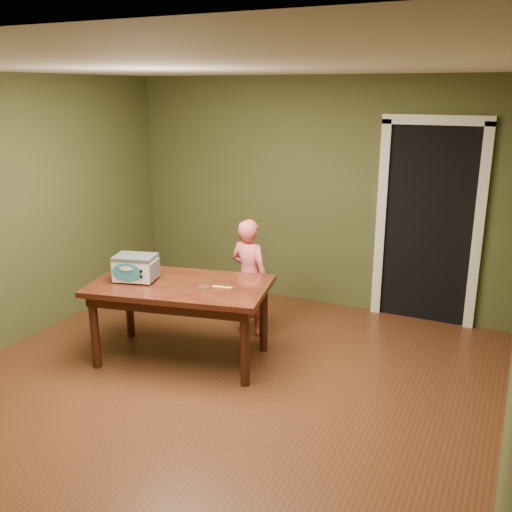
{
  "coord_description": "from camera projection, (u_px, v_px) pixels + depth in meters",
  "views": [
    {
      "loc": [
        2.19,
        -3.6,
        2.45
      ],
      "look_at": [
        -0.01,
        1.0,
        0.95
      ],
      "focal_mm": 40.0,
      "sensor_mm": 36.0,
      "label": 1
    }
  ],
  "objects": [
    {
      "name": "doorway",
      "position": [
        433.0,
        220.0,
        6.29
      ],
      "size": [
        1.1,
        0.66,
        2.25
      ],
      "color": "black",
      "rests_on": "ground"
    },
    {
      "name": "floor",
      "position": [
        205.0,
        397.0,
        4.71
      ],
      "size": [
        5.0,
        5.0,
        0.0
      ],
      "primitive_type": "plane",
      "color": "#5D2D1A",
      "rests_on": "ground"
    },
    {
      "name": "baking_pan",
      "position": [
        203.0,
        287.0,
        5.04
      ],
      "size": [
        0.1,
        0.1,
        0.02
      ],
      "color": "silver",
      "rests_on": "dining_table"
    },
    {
      "name": "spatula",
      "position": [
        222.0,
        287.0,
        5.07
      ],
      "size": [
        0.18,
        0.06,
        0.01
      ],
      "primitive_type": "cube",
      "rotation": [
        0.0,
        0.0,
        0.18
      ],
      "color": "#F4DF6A",
      "rests_on": "dining_table"
    },
    {
      "name": "child",
      "position": [
        249.0,
        277.0,
        5.82
      ],
      "size": [
        0.49,
        0.37,
        1.21
      ],
      "primitive_type": "imported",
      "rotation": [
        0.0,
        0.0,
        2.94
      ],
      "color": "#EC6167",
      "rests_on": "floor"
    },
    {
      "name": "room_shell",
      "position": [
        200.0,
        193.0,
        4.23
      ],
      "size": [
        4.52,
        5.02,
        2.61
      ],
      "color": "#444D29",
      "rests_on": "ground"
    },
    {
      "name": "dining_table",
      "position": [
        181.0,
        294.0,
        5.21
      ],
      "size": [
        1.75,
        1.21,
        0.75
      ],
      "rotation": [
        0.0,
        0.0,
        0.21
      ],
      "color": "black",
      "rests_on": "floor"
    },
    {
      "name": "toy_oven",
      "position": [
        135.0,
        267.0,
        5.22
      ],
      "size": [
        0.44,
        0.35,
        0.24
      ],
      "rotation": [
        0.0,
        0.0,
        0.26
      ],
      "color": "#4C4F54",
      "rests_on": "dining_table"
    }
  ]
}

